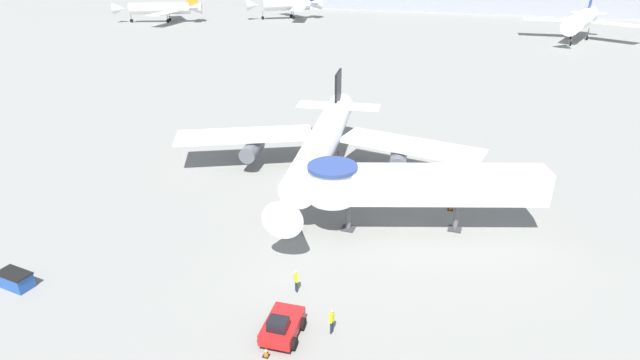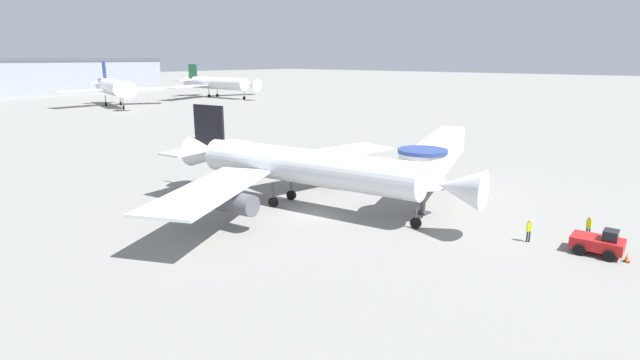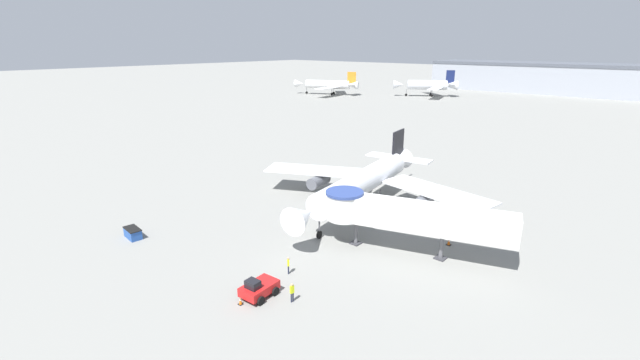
# 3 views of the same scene
# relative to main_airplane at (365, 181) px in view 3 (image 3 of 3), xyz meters

# --- Properties ---
(ground_plane) EXTENTS (800.00, 800.00, 0.00)m
(ground_plane) POSITION_rel_main_airplane_xyz_m (-0.92, -2.66, -3.70)
(ground_plane) COLOR gray
(main_airplane) EXTENTS (33.15, 30.08, 8.71)m
(main_airplane) POSITION_rel_main_airplane_xyz_m (0.00, 0.00, 0.00)
(main_airplane) COLOR silver
(main_airplane) RESTS_ON ground_plane
(jet_bridge) EXTENTS (19.05, 8.87, 5.93)m
(jet_bridge) POSITION_rel_main_airplane_xyz_m (10.37, -8.06, 0.54)
(jet_bridge) COLOR silver
(jet_bridge) RESTS_ON ground_plane
(pushback_tug_red) EXTENTS (2.51, 3.41, 1.87)m
(pushback_tug_red) POSITION_rel_main_airplane_xyz_m (5.45, -23.55, -2.88)
(pushback_tug_red) COLOR red
(pushback_tug_red) RESTS_ON ground_plane
(service_container_blue) EXTENTS (2.63, 1.56, 1.16)m
(service_container_blue) POSITION_rel_main_airplane_xyz_m (-14.31, -25.05, -3.12)
(service_container_blue) COLOR #234C9E
(service_container_blue) RESTS_ON ground_plane
(traffic_cone_apron_front) EXTENTS (0.38, 0.38, 0.64)m
(traffic_cone_apron_front) POSITION_rel_main_airplane_xyz_m (5.19, -25.37, -3.40)
(traffic_cone_apron_front) COLOR black
(traffic_cone_apron_front) RESTS_ON ground_plane
(traffic_cone_starboard_wing) EXTENTS (0.48, 0.48, 0.80)m
(traffic_cone_starboard_wing) POSITION_rel_main_airplane_xyz_m (13.57, -3.23, -3.32)
(traffic_cone_starboard_wing) COLOR black
(traffic_cone_starboard_wing) RESTS_ON ground_plane
(ground_crew_marshaller) EXTENTS (0.37, 0.37, 1.73)m
(ground_crew_marshaller) POSITION_rel_main_airplane_xyz_m (4.63, -19.08, -2.70)
(ground_crew_marshaller) COLOR #1E2338
(ground_crew_marshaller) RESTS_ON ground_plane
(ground_crew_wing_walker) EXTENTS (0.26, 0.37, 1.79)m
(ground_crew_wing_walker) POSITION_rel_main_airplane_xyz_m (8.23, -22.22, -2.67)
(ground_crew_wing_walker) COLOR #1E2338
(ground_crew_wing_walker) RESTS_ON ground_plane
(background_jet_navy_tail) EXTENTS (23.99, 25.24, 10.77)m
(background_jet_navy_tail) POSITION_rel_main_airplane_xyz_m (-54.29, 122.20, 1.02)
(background_jet_navy_tail) COLOR silver
(background_jet_navy_tail) RESTS_ON ground_plane
(background_jet_orange_tail) EXTENTS (27.60, 28.49, 9.79)m
(background_jet_orange_tail) POSITION_rel_main_airplane_xyz_m (-89.88, 100.23, 0.61)
(background_jet_orange_tail) COLOR white
(background_jet_orange_tail) RESTS_ON ground_plane
(terminal_building) EXTENTS (155.49, 26.35, 13.05)m
(terminal_building) POSITION_rel_main_airplane_xyz_m (6.06, 172.34, 2.83)
(terminal_building) COLOR #999EA8
(terminal_building) RESTS_ON ground_plane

